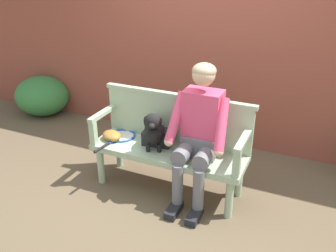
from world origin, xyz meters
TOP-DOWN VIEW (x-y plane):
  - ground_plane at (0.00, 0.00)m, footprint 40.00×40.00m
  - brick_garden_fence at (0.00, 1.33)m, footprint 8.00×0.30m
  - hedge_bush_mid_right at (-2.47, 0.99)m, footprint 0.80×0.72m
  - garden_bench at (0.00, 0.00)m, footprint 1.50×0.47m
  - bench_backrest at (0.00, 0.21)m, footprint 1.54×0.06m
  - bench_armrest_left_end at (-0.71, -0.09)m, footprint 0.06×0.47m
  - bench_armrest_right_end at (0.71, -0.09)m, footprint 0.06×0.47m
  - person_seated at (0.31, -0.01)m, footprint 0.56×0.64m
  - dog_on_bench at (-0.13, -0.04)m, footprint 0.28×0.41m
  - tennis_racket at (-0.56, 0.03)m, footprint 0.32×0.57m
  - baseball_glove at (-0.60, -0.04)m, footprint 0.27×0.25m
  - sports_bag at (-0.14, 0.08)m, footprint 0.31×0.24m

SIDE VIEW (x-z plane):
  - ground_plane at x=0.00m, z-range 0.00..0.00m
  - hedge_bush_mid_right at x=-2.47m, z-range 0.00..0.57m
  - garden_bench at x=0.00m, z-range 0.16..0.61m
  - tennis_racket at x=-0.56m, z-range 0.44..0.47m
  - baseball_glove at x=-0.60m, z-range 0.45..0.54m
  - sports_bag at x=-0.14m, z-range 0.45..0.59m
  - bench_armrest_left_end at x=-0.71m, z-range 0.51..0.79m
  - bench_armrest_right_end at x=0.71m, z-range 0.51..0.79m
  - dog_on_bench at x=-0.13m, z-range 0.45..0.86m
  - bench_backrest at x=0.00m, z-range 0.45..0.95m
  - person_seated at x=0.31m, z-range 0.06..1.38m
  - brick_garden_fence at x=0.00m, z-range 0.00..2.73m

